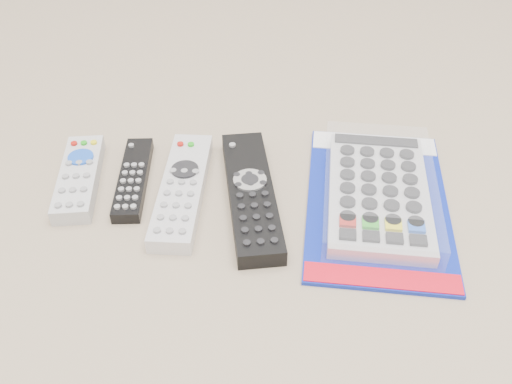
{
  "coord_description": "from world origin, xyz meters",
  "views": [
    {
      "loc": [
        0.01,
        -0.52,
        0.49
      ],
      "look_at": [
        0.02,
        0.03,
        0.01
      ],
      "focal_mm": 40.0,
      "sensor_mm": 36.0,
      "label": 1
    }
  ],
  "objects_px": {
    "remote_slim_black": "(133,178)",
    "remote_silver_dvd": "(182,189)",
    "jumbo_remote_packaged": "(378,191)",
    "remote_large_black": "(251,194)",
    "remote_small_grey": "(79,177)"
  },
  "relations": [
    {
      "from": "remote_slim_black",
      "to": "remote_silver_dvd",
      "type": "distance_m",
      "value": 0.07
    },
    {
      "from": "remote_silver_dvd",
      "to": "jumbo_remote_packaged",
      "type": "distance_m",
      "value": 0.25
    },
    {
      "from": "remote_silver_dvd",
      "to": "remote_large_black",
      "type": "height_order",
      "value": "remote_large_black"
    },
    {
      "from": "remote_small_grey",
      "to": "remote_slim_black",
      "type": "relative_size",
      "value": 1.02
    },
    {
      "from": "remote_slim_black",
      "to": "remote_silver_dvd",
      "type": "xyz_separation_m",
      "value": [
        0.07,
        -0.03,
        0.0
      ]
    },
    {
      "from": "remote_small_grey",
      "to": "jumbo_remote_packaged",
      "type": "bearing_deg",
      "value": -10.24
    },
    {
      "from": "remote_slim_black",
      "to": "jumbo_remote_packaged",
      "type": "distance_m",
      "value": 0.32
    },
    {
      "from": "jumbo_remote_packaged",
      "to": "remote_silver_dvd",
      "type": "bearing_deg",
      "value": -175.81
    },
    {
      "from": "remote_small_grey",
      "to": "remote_silver_dvd",
      "type": "height_order",
      "value": "same"
    },
    {
      "from": "remote_large_black",
      "to": "jumbo_remote_packaged",
      "type": "relative_size",
      "value": 0.76
    },
    {
      "from": "remote_small_grey",
      "to": "jumbo_remote_packaged",
      "type": "distance_m",
      "value": 0.39
    },
    {
      "from": "remote_small_grey",
      "to": "remote_silver_dvd",
      "type": "relative_size",
      "value": 0.76
    },
    {
      "from": "remote_large_black",
      "to": "jumbo_remote_packaged",
      "type": "bearing_deg",
      "value": -7.23
    },
    {
      "from": "remote_small_grey",
      "to": "jumbo_remote_packaged",
      "type": "relative_size",
      "value": 0.52
    },
    {
      "from": "remote_slim_black",
      "to": "remote_large_black",
      "type": "distance_m",
      "value": 0.16
    }
  ]
}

